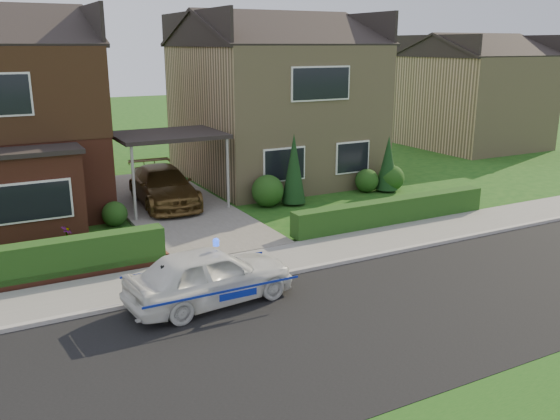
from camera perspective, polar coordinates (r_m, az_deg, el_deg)
ground at (r=12.99m, az=5.15°, el=-11.16°), size 120.00×120.00×0.00m
road at (r=12.99m, az=5.15°, el=-11.16°), size 60.00×6.00×0.02m
kerb at (r=15.37m, az=-1.10°, el=-6.46°), size 60.00×0.16×0.12m
sidewalk at (r=16.25m, az=-2.79°, el=-5.26°), size 60.00×2.00×0.10m
driveway at (r=22.39m, az=-10.39°, el=0.42°), size 3.80×12.00×0.12m
house_right at (r=26.71m, az=-0.72°, el=10.98°), size 7.50×8.06×7.25m
carport_link at (r=21.82m, az=-10.68°, el=6.98°), size 3.80×3.00×2.77m
dwarf_wall at (r=16.00m, az=-24.02°, el=-6.52°), size 7.70×0.25×0.36m
hedge_left at (r=16.20m, az=-23.99°, el=-6.93°), size 7.50×0.55×0.90m
hedge_right at (r=20.22m, az=10.66°, el=-1.42°), size 7.50×0.55×0.80m
shrub_left_mid at (r=19.79m, az=-19.98°, el=-0.50°), size 1.32×1.32×1.32m
shrub_left_near at (r=20.40m, az=-15.62°, el=-0.36°), size 0.84×0.84×0.84m
shrub_right_near at (r=21.98m, az=-1.20°, el=1.85°), size 1.20×1.20×1.20m
shrub_right_mid at (r=24.46m, az=8.36°, el=2.82°), size 0.96×0.96×0.96m
shrub_right_far at (r=24.81m, az=10.64°, el=3.04°), size 1.08×1.08×1.08m
conifer_a at (r=22.12m, az=1.34°, el=3.80°), size 0.90×0.90×2.60m
conifer_b at (r=24.58m, az=10.34°, el=4.27°), size 0.90×0.90×2.20m
neighbour_right at (r=36.98m, az=17.99°, el=9.88°), size 6.50×7.00×5.20m
police_car at (r=13.89m, az=-6.75°, el=-6.32°), size 3.65×4.11×1.52m
driveway_car at (r=22.30m, az=-11.16°, el=2.28°), size 2.16×4.79×1.36m
potted_plant_c at (r=18.46m, az=-19.79°, el=-2.61°), size 0.49×0.49×0.70m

